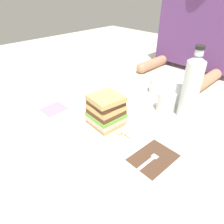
{
  "coord_description": "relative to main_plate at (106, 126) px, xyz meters",
  "views": [
    {
      "loc": [
        0.45,
        -0.44,
        0.46
      ],
      "look_at": [
        0.01,
        0.0,
        0.05
      ],
      "focal_mm": 32.27,
      "sensor_mm": 36.0,
      "label": 1
    }
  ],
  "objects": [
    {
      "name": "carrot_shred_6",
      "position": [
        -0.08,
        0.02,
        0.01
      ],
      "size": [
        0.0,
        0.02,
        0.0
      ],
      "primitive_type": "cylinder",
      "rotation": [
        0.0,
        1.57,
        4.7
      ],
      "color": "orange",
      "rests_on": "main_plate"
    },
    {
      "name": "carrot_shred_7",
      "position": [
        -0.1,
        0.02,
        0.01
      ],
      "size": [
        0.01,
        0.02,
        0.0
      ],
      "primitive_type": "cylinder",
      "rotation": [
        0.0,
        1.57,
        4.44
      ],
      "color": "orange",
      "rests_on": "main_plate"
    },
    {
      "name": "diner_across",
      "position": [
        -0.07,
        0.78,
        0.26
      ],
      "size": [
        0.46,
        0.4,
        0.58
      ],
      "color": "tan",
      "rests_on": "ground_plane"
    },
    {
      "name": "carrot_shred_10",
      "position": [
        0.08,
        -0.0,
        0.01
      ],
      "size": [
        0.01,
        0.02,
        0.0
      ],
      "primitive_type": "cylinder",
      "rotation": [
        0.0,
        1.57,
        1.26
      ],
      "color": "orange",
      "rests_on": "main_plate"
    },
    {
      "name": "side_plate",
      "position": [
        -0.31,
        0.11,
        -0.0
      ],
      "size": [
        0.17,
        0.17,
        0.01
      ],
      "primitive_type": "cylinder",
      "color": "white",
      "rests_on": "ground_plane"
    },
    {
      "name": "carrot_shred_13",
      "position": [
        0.07,
        -0.02,
        0.01
      ],
      "size": [
        0.03,
        0.01,
        0.0
      ],
      "primitive_type": "cylinder",
      "rotation": [
        0.0,
        1.57,
        6.05
      ],
      "color": "orange",
      "rests_on": "main_plate"
    },
    {
      "name": "main_plate",
      "position": [
        0.0,
        0.0,
        0.0
      ],
      "size": [
        0.29,
        0.29,
        0.01
      ],
      "primitive_type": "cylinder",
      "color": "white",
      "rests_on": "ground_plane"
    },
    {
      "name": "carrot_shred_9",
      "position": [
        -0.09,
        -0.0,
        0.01
      ],
      "size": [
        0.03,
        0.02,
        0.0
      ],
      "primitive_type": "cylinder",
      "rotation": [
        0.0,
        1.57,
        3.87
      ],
      "color": "orange",
      "rests_on": "main_plate"
    },
    {
      "name": "water_bottle",
      "position": [
        0.17,
        0.28,
        0.12
      ],
      "size": [
        0.07,
        0.07,
        0.28
      ],
      "color": "silver",
      "rests_on": "ground_plane"
    },
    {
      "name": "carrot_shred_1",
      "position": [
        -0.07,
        -0.01,
        0.01
      ],
      "size": [
        0.02,
        0.02,
        0.0
      ],
      "primitive_type": "cylinder",
      "rotation": [
        0.0,
        1.57,
        2.29
      ],
      "color": "orange",
      "rests_on": "main_plate"
    },
    {
      "name": "carrot_shred_11",
      "position": [
        0.1,
        0.0,
        0.01
      ],
      "size": [
        0.03,
        0.0,
        0.0
      ],
      "primitive_type": "cylinder",
      "rotation": [
        0.0,
        1.57,
        6.27
      ],
      "color": "orange",
      "rests_on": "main_plate"
    },
    {
      "name": "carrot_shred_0",
      "position": [
        -0.08,
        0.0,
        0.01
      ],
      "size": [
        0.01,
        0.02,
        0.0
      ],
      "primitive_type": "cylinder",
      "rotation": [
        0.0,
        1.57,
        4.31
      ],
      "color": "orange",
      "rests_on": "main_plate"
    },
    {
      "name": "carrot_shred_4",
      "position": [
        -0.07,
        0.0,
        0.01
      ],
      "size": [
        0.01,
        0.02,
        0.0
      ],
      "primitive_type": "cylinder",
      "rotation": [
        0.0,
        1.57,
        1.2
      ],
      "color": "orange",
      "rests_on": "main_plate"
    },
    {
      "name": "knife",
      "position": [
        -0.18,
        -0.01,
        -0.01
      ],
      "size": [
        0.03,
        0.2,
        0.0
      ],
      "color": "silver",
      "rests_on": "ground_plane"
    },
    {
      "name": "napkin_pink",
      "position": [
        -0.25,
        -0.07,
        -0.01
      ],
      "size": [
        0.09,
        0.1,
        0.0
      ],
      "primitive_type": "cube",
      "rotation": [
        0.0,
        0.0,
        -0.0
      ],
      "color": "pink",
      "rests_on": "ground_plane"
    },
    {
      "name": "juice_glass",
      "position": [
        0.09,
        0.25,
        0.03
      ],
      "size": [
        0.07,
        0.07,
        0.08
      ],
      "color": "white",
      "rests_on": "ground_plane"
    },
    {
      "name": "carrot_shred_2",
      "position": [
        -0.08,
        -0.01,
        0.01
      ],
      "size": [
        0.02,
        0.02,
        0.0
      ],
      "primitive_type": "cylinder",
      "rotation": [
        0.0,
        1.57,
        2.6
      ],
      "color": "orange",
      "rests_on": "main_plate"
    },
    {
      "name": "carrot_shred_3",
      "position": [
        -0.11,
        -0.0,
        0.01
      ],
      "size": [
        0.01,
        0.02,
        0.0
      ],
      "primitive_type": "cylinder",
      "rotation": [
        0.0,
        1.57,
        2.14
      ],
      "color": "orange",
      "rests_on": "main_plate"
    },
    {
      "name": "napkin_dark",
      "position": [
        0.22,
        -0.0,
        -0.01
      ],
      "size": [
        0.11,
        0.15,
        0.0
      ],
      "primitive_type": "cube",
      "rotation": [
        0.0,
        0.0,
        -0.05
      ],
      "color": "#4C3323",
      "rests_on": "ground_plane"
    },
    {
      "name": "fork",
      "position": [
        0.22,
        -0.03,
        -0.0
      ],
      "size": [
        0.02,
        0.17,
        0.0
      ],
      "color": "silver",
      "rests_on": "napkin_dark"
    },
    {
      "name": "carrot_shred_8",
      "position": [
        -0.09,
        0.03,
        0.01
      ],
      "size": [
        0.02,
        0.02,
        0.0
      ],
      "primitive_type": "cylinder",
      "rotation": [
        0.0,
        1.57,
        2.26
      ],
      "color": "orange",
      "rests_on": "main_plate"
    },
    {
      "name": "empty_tumbler_1",
      "position": [
        0.11,
        0.36,
        0.04
      ],
      "size": [
        0.08,
        0.08,
        0.1
      ],
      "primitive_type": "cylinder",
      "color": "silver",
      "rests_on": "ground_plane"
    },
    {
      "name": "empty_tumbler_0",
      "position": [
        -0.03,
        0.37,
        0.03
      ],
      "size": [
        0.07,
        0.07,
        0.07
      ],
      "primitive_type": "cylinder",
      "color": "silver",
      "rests_on": "ground_plane"
    },
    {
      "name": "carrot_shred_5",
      "position": [
        -0.1,
        -0.01,
        0.01
      ],
      "size": [
        0.01,
        0.02,
        0.0
      ],
      "primitive_type": "cylinder",
      "rotation": [
        0.0,
        1.57,
        5.34
      ],
      "color": "orange",
      "rests_on": "main_plate"
    },
    {
      "name": "carrot_shred_12",
      "position": [
        0.09,
        0.01,
        0.01
      ],
      "size": [
        0.01,
        0.02,
        0.0
      ],
      "primitive_type": "cylinder",
      "rotation": [
        0.0,
        1.57,
        4.39
      ],
      "color": "orange",
      "rests_on": "main_plate"
    },
    {
      "name": "ground_plane",
      "position": [
        -0.01,
        0.03,
        -0.01
      ],
      "size": [
        3.0,
        3.0,
        0.0
      ],
      "primitive_type": "plane",
      "color": "beige"
    },
    {
      "name": "carrot_shred_14",
      "position": [
        0.08,
        -0.0,
        0.01
      ],
      "size": [
        0.02,
        0.02,
        0.0
      ],
      "primitive_type": "cylinder",
      "rotation": [
        0.0,
        1.57,
        2.35
      ],
      "color": "orange",
      "rests_on": "main_plate"
    },
    {
      "name": "sandwich",
      "position": [
        0.0,
        -0.0,
        0.07
      ],
      "size": [
        0.12,
        0.12,
        0.12
      ],
      "color": "tan",
      "rests_on": "main_plate"
    }
  ]
}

